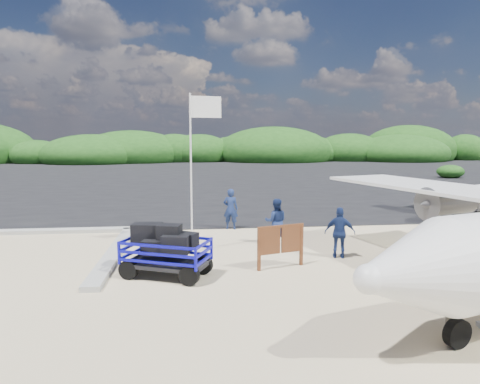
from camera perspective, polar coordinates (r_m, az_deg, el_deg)
The scene contains 11 objects.
ground at distance 13.16m, azimuth 2.42°, elevation -9.48°, with size 160.00×160.00×0.00m, color beige.
asphalt_apron at distance 42.66m, azimuth -3.67°, elevation 2.20°, with size 90.00×50.00×0.04m, color #B2B2B2, non-canonical shape.
vegetation_band at distance 67.58m, azimuth -4.64°, elevation 4.09°, with size 124.00×8.00×4.40m, color #B2B2B2, non-canonical shape.
baggage_cart at distance 12.14m, azimuth -9.74°, elevation -11.04°, with size 2.47×1.41×1.24m, color #0D0BB3, non-canonical shape.
flagpole at distance 14.59m, azimuth -6.39°, elevation -7.83°, with size 1.04×0.43×5.22m, color white, non-canonical shape.
signboard at distance 12.78m, azimuth 5.41°, elevation -10.02°, with size 1.58×0.15×1.30m, color brown, non-canonical shape.
crew_a at distance 17.72m, azimuth -1.26°, elevation -2.27°, with size 0.62×0.41×1.70m, color navy.
crew_b at distance 15.30m, azimuth 4.81°, elevation -3.93°, with size 0.80×0.62×1.65m, color navy.
crew_c at distance 13.90m, azimuth 13.17°, elevation -5.30°, with size 0.95×0.40×1.62m, color navy.
aircraft_large at distance 38.45m, azimuth 25.87°, elevation 0.92°, with size 15.67×15.67×4.70m, color #B2B2B2, non-canonical shape.
aircraft_small at distance 41.17m, azimuth -15.32°, elevation 1.77°, with size 6.27×6.27×2.26m, color #B2B2B2, non-canonical shape.
Camera 1 is at (-1.92, -12.45, 3.81)m, focal length 32.00 mm.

